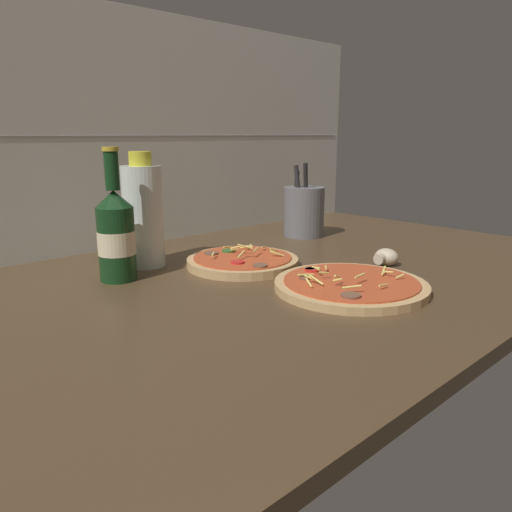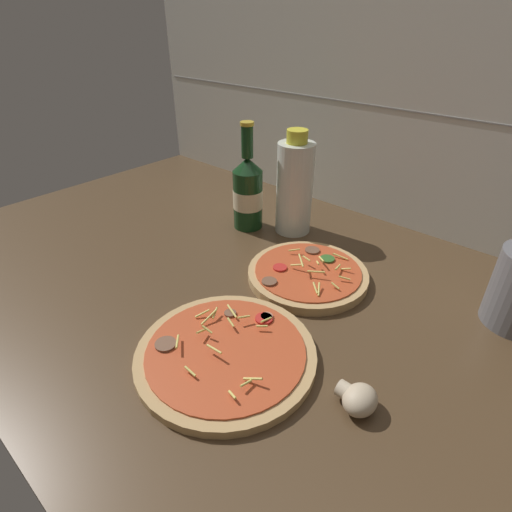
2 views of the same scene
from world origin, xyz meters
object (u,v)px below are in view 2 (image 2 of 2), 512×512
(beer_bottle, at_px, (248,192))
(oil_bottle, at_px, (295,187))
(pizza_near, at_px, (226,353))
(mushroom_left, at_px, (358,399))
(pizza_far, at_px, (308,274))

(beer_bottle, height_order, oil_bottle, beer_bottle)
(pizza_near, bearing_deg, mushroom_left, 14.95)
(pizza_far, xyz_separation_m, beer_bottle, (-0.25, 0.09, 0.08))
(oil_bottle, height_order, mushroom_left, oil_bottle)
(pizza_far, bearing_deg, beer_bottle, 159.90)
(beer_bottle, bearing_deg, pizza_far, -20.10)
(pizza_far, distance_m, oil_bottle, 0.24)
(mushroom_left, bearing_deg, oil_bottle, 136.89)
(beer_bottle, bearing_deg, mushroom_left, -32.11)
(pizza_near, relative_size, oil_bottle, 1.15)
(pizza_far, height_order, mushroom_left, pizza_far)
(oil_bottle, distance_m, mushroom_left, 0.53)
(mushroom_left, bearing_deg, pizza_near, -165.05)
(pizza_near, height_order, pizza_far, pizza_far)
(pizza_far, bearing_deg, pizza_near, -83.09)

